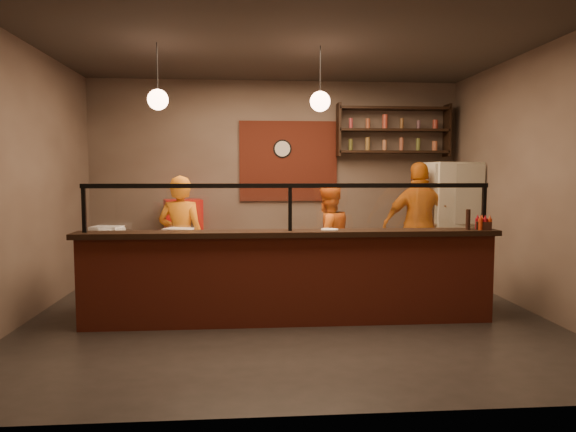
{
  "coord_description": "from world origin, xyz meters",
  "views": [
    {
      "loc": [
        -0.46,
        -5.94,
        1.68
      ],
      "look_at": [
        0.02,
        0.3,
        1.18
      ],
      "focal_mm": 32.0,
      "sensor_mm": 36.0,
      "label": 1
    }
  ],
  "objects": [
    {
      "name": "floor",
      "position": [
        0.0,
        0.0,
        0.0
      ],
      "size": [
        6.0,
        6.0,
        0.0
      ],
      "primitive_type": "plane",
      "color": "black",
      "rests_on": "ground"
    },
    {
      "name": "ceiling",
      "position": [
        0.0,
        0.0,
        3.2
      ],
      "size": [
        6.0,
        6.0,
        0.0
      ],
      "primitive_type": "plane",
      "rotation": [
        3.14,
        0.0,
        0.0
      ],
      "color": "#352E29",
      "rests_on": "wall_back"
    },
    {
      "name": "wall_back",
      "position": [
        0.0,
        2.5,
        1.6
      ],
      "size": [
        6.0,
        0.0,
        6.0
      ],
      "primitive_type": "plane",
      "rotation": [
        1.57,
        0.0,
        0.0
      ],
      "color": "#6E5E51",
      "rests_on": "floor"
    },
    {
      "name": "wall_left",
      "position": [
        -3.0,
        0.0,
        1.6
      ],
      "size": [
        0.0,
        5.0,
        5.0
      ],
      "primitive_type": "plane",
      "rotation": [
        1.57,
        0.0,
        1.57
      ],
      "color": "#6E5E51",
      "rests_on": "floor"
    },
    {
      "name": "wall_right",
      "position": [
        3.0,
        0.0,
        1.6
      ],
      "size": [
        0.0,
        5.0,
        5.0
      ],
      "primitive_type": "plane",
      "rotation": [
        1.57,
        0.0,
        -1.57
      ],
      "color": "#6E5E51",
      "rests_on": "floor"
    },
    {
      "name": "wall_front",
      "position": [
        0.0,
        -2.5,
        1.6
      ],
      "size": [
        6.0,
        0.0,
        6.0
      ],
      "primitive_type": "plane",
      "rotation": [
        -1.57,
        0.0,
        0.0
      ],
      "color": "#6E5E51",
      "rests_on": "floor"
    },
    {
      "name": "brick_patch",
      "position": [
        0.2,
        2.47,
        1.9
      ],
      "size": [
        1.6,
        0.04,
        1.3
      ],
      "primitive_type": "cube",
      "color": "maroon",
      "rests_on": "wall_back"
    },
    {
      "name": "service_counter",
      "position": [
        0.0,
        -0.3,
        0.5
      ],
      "size": [
        4.6,
        0.25,
        1.0
      ],
      "primitive_type": "cube",
      "color": "maroon",
      "rests_on": "floor"
    },
    {
      "name": "counter_ledge",
      "position": [
        0.0,
        -0.3,
        1.03
      ],
      "size": [
        4.7,
        0.37,
        0.06
      ],
      "primitive_type": "cube",
      "color": "black",
      "rests_on": "service_counter"
    },
    {
      "name": "worktop_cabinet",
      "position": [
        0.0,
        0.2,
        0.42
      ],
      "size": [
        4.6,
        0.75,
        0.85
      ],
      "primitive_type": "cube",
      "color": "gray",
      "rests_on": "floor"
    },
    {
      "name": "worktop",
      "position": [
        0.0,
        0.2,
        0.88
      ],
      "size": [
        4.6,
        0.75,
        0.05
      ],
      "primitive_type": "cube",
      "color": "silver",
      "rests_on": "worktop_cabinet"
    },
    {
      "name": "sneeze_guard",
      "position": [
        0.0,
        -0.3,
        1.37
      ],
      "size": [
        4.5,
        0.05,
        0.52
      ],
      "color": "white",
      "rests_on": "counter_ledge"
    },
    {
      "name": "wall_shelving",
      "position": [
        1.9,
        2.32,
        2.4
      ],
      "size": [
        1.84,
        0.28,
        0.85
      ],
      "color": "black",
      "rests_on": "wall_back"
    },
    {
      "name": "wall_clock",
      "position": [
        0.1,
        2.46,
        2.1
      ],
      "size": [
        0.3,
        0.04,
        0.3
      ],
      "primitive_type": "cylinder",
      "rotation": [
        1.57,
        0.0,
        0.0
      ],
      "color": "black",
      "rests_on": "wall_back"
    },
    {
      "name": "pendant_left",
      "position": [
        -1.5,
        0.2,
        2.55
      ],
      "size": [
        0.24,
        0.24,
        0.77
      ],
      "color": "black",
      "rests_on": "ceiling"
    },
    {
      "name": "pendant_right",
      "position": [
        0.4,
        0.2,
        2.55
      ],
      "size": [
        0.24,
        0.24,
        0.77
      ],
      "color": "black",
      "rests_on": "ceiling"
    },
    {
      "name": "cook_left",
      "position": [
        -1.34,
        0.79,
        0.84
      ],
      "size": [
        0.68,
        0.52,
        1.67
      ],
      "primitive_type": "imported",
      "rotation": [
        0.0,
        0.0,
        2.93
      ],
      "color": "orange",
      "rests_on": "floor"
    },
    {
      "name": "cook_mid",
      "position": [
        0.65,
        1.15,
        0.78
      ],
      "size": [
        0.93,
        0.85,
        1.55
      ],
      "primitive_type": "imported",
      "rotation": [
        0.0,
        0.0,
        3.57
      ],
      "color": "#DB5F14",
      "rests_on": "floor"
    },
    {
      "name": "cook_right",
      "position": [
        2.05,
        1.37,
        0.93
      ],
      "size": [
        1.12,
        0.54,
        1.87
      ],
      "primitive_type": "imported",
      "rotation": [
        0.0,
        0.0,
        3.07
      ],
      "color": "#C36312",
      "rests_on": "floor"
    },
    {
      "name": "fridge",
      "position": [
        2.6,
        1.65,
        0.93
      ],
      "size": [
        0.89,
        0.84,
        1.86
      ],
      "primitive_type": "cube",
      "rotation": [
        0.0,
        0.0,
        0.17
      ],
      "color": "beige",
      "rests_on": "floor"
    },
    {
      "name": "red_cooler",
      "position": [
        -1.48,
        2.15,
        0.65
      ],
      "size": [
        0.66,
        0.62,
        1.3
      ],
      "primitive_type": "cube",
      "rotation": [
        0.0,
        0.0,
        0.24
      ],
      "color": "#B50D0C",
      "rests_on": "floor"
    },
    {
      "name": "pizza_dough",
      "position": [
        -0.11,
        0.2,
        0.91
      ],
      "size": [
        0.57,
        0.57,
        0.01
      ],
      "primitive_type": "cylinder",
      "rotation": [
        0.0,
        0.0,
        0.15
      ],
      "color": "beige",
      "rests_on": "worktop"
    },
    {
      "name": "prep_tub_a",
      "position": [
        -2.09,
        0.26,
        0.98
      ],
      "size": [
        0.38,
        0.35,
        0.15
      ],
      "primitive_type": "cube",
      "rotation": [
        0.0,
        0.0,
        0.41
      ],
      "color": "white",
      "rests_on": "worktop"
    },
    {
      "name": "prep_tub_b",
      "position": [
        -2.15,
        0.3,
        0.98
      ],
      "size": [
        0.38,
        0.32,
        0.17
      ],
      "primitive_type": "cube",
      "rotation": [
        0.0,
        0.0,
        -0.19
      ],
      "color": "silver",
      "rests_on": "worktop"
    },
    {
      "name": "prep_tub_c",
      "position": [
        -1.29,
        0.17,
        0.98
      ],
      "size": [
        0.36,
        0.33,
        0.15
      ],
      "primitive_type": "cube",
      "rotation": [
        0.0,
        0.0,
        -0.34
      ],
      "color": "white",
      "rests_on": "worktop"
    },
    {
      "name": "rolling_pin",
      "position": [
        -1.28,
        0.2,
        0.93
      ],
      "size": [
        0.36,
        0.28,
        0.07
      ],
      "primitive_type": "cylinder",
      "rotation": [
        0.0,
        1.57,
        0.62
      ],
      "color": "yellow",
      "rests_on": "worktop"
    },
    {
      "name": "condiment_caddy",
      "position": [
        2.2,
        -0.34,
        1.11
      ],
      "size": [
        0.19,
        0.17,
        0.09
      ],
      "primitive_type": "cube",
      "rotation": [
        0.0,
        0.0,
        -0.32
      ],
      "color": "black",
      "rests_on": "counter_ledge"
    },
    {
      "name": "pepper_mill",
      "position": [
        2.02,
        -0.34,
        1.17
      ],
      "size": [
        0.06,
        0.06,
        0.23
      ],
      "primitive_type": "cylinder",
      "rotation": [
        0.0,
        0.0,
        -0.11
      ],
      "color": "black",
      "rests_on": "counter_ledge"
    },
    {
      "name": "small_plate",
      "position": [
        0.45,
        -0.27,
        1.07
      ],
      "size": [
        0.25,
        0.25,
        0.01
      ],
      "primitive_type": "cylinder",
      "rotation": [
        0.0,
        0.0,
        -0.38
      ],
      "color": "white",
      "rests_on": "counter_ledge"
    }
  ]
}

